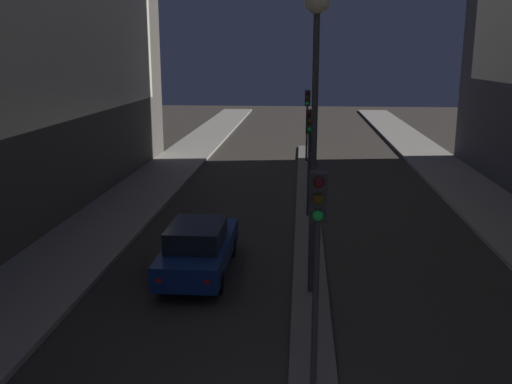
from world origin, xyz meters
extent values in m
cube|color=#66605B|center=(0.00, 17.43, 0.06)|extent=(0.97, 32.87, 0.12)
cylinder|color=#383838|center=(0.00, 4.43, 1.75)|extent=(0.12, 0.12, 3.27)
cube|color=#2D2D2D|center=(0.00, 4.43, 3.84)|extent=(0.32, 0.28, 0.90)
sphere|color=#4C0F0F|center=(0.00, 4.25, 4.14)|extent=(0.20, 0.20, 0.20)
sphere|color=#4C380A|center=(0.00, 4.25, 3.84)|extent=(0.20, 0.20, 0.20)
sphere|color=#1EEA4C|center=(0.00, 4.25, 3.54)|extent=(0.20, 0.20, 0.20)
cylinder|color=#383838|center=(0.00, 16.20, 1.75)|extent=(0.12, 0.12, 3.27)
cube|color=#2D2D2D|center=(0.00, 16.20, 3.84)|extent=(0.32, 0.28, 0.90)
sphere|color=#4C0F0F|center=(0.00, 16.02, 4.14)|extent=(0.20, 0.20, 0.20)
sphere|color=#4C380A|center=(0.00, 16.02, 3.84)|extent=(0.20, 0.20, 0.20)
sphere|color=#1EEA4C|center=(0.00, 16.02, 3.54)|extent=(0.20, 0.20, 0.20)
cylinder|color=#383838|center=(0.00, 27.89, 1.75)|extent=(0.12, 0.12, 3.27)
cube|color=#2D2D2D|center=(0.00, 27.89, 3.84)|extent=(0.32, 0.28, 0.90)
sphere|color=#4C0F0F|center=(0.00, 27.71, 4.14)|extent=(0.20, 0.20, 0.20)
sphere|color=#4C380A|center=(0.00, 27.71, 3.84)|extent=(0.20, 0.20, 0.20)
sphere|color=#1EEA4C|center=(0.00, 27.71, 3.54)|extent=(0.20, 0.20, 0.20)
cylinder|color=#383838|center=(0.00, 8.86, 3.74)|extent=(0.16, 0.16, 7.25)
sphere|color=#F9EAB2|center=(0.00, 8.86, 7.56)|extent=(0.63, 0.63, 0.63)
cube|color=navy|center=(-3.26, 10.23, 0.66)|extent=(1.78, 4.73, 0.68)
cube|color=black|center=(-3.26, 9.88, 1.30)|extent=(1.51, 2.13, 0.59)
cube|color=red|center=(-3.88, 7.86, 0.70)|extent=(0.14, 0.04, 0.10)
cube|color=red|center=(-2.64, 7.86, 0.70)|extent=(0.14, 0.04, 0.10)
cylinder|color=black|center=(-4.04, 11.70, 0.32)|extent=(0.22, 0.64, 0.64)
cylinder|color=black|center=(-2.48, 11.70, 0.32)|extent=(0.22, 0.64, 0.64)
cylinder|color=black|center=(-4.04, 8.76, 0.32)|extent=(0.22, 0.64, 0.64)
cylinder|color=black|center=(-2.48, 8.76, 0.32)|extent=(0.22, 0.64, 0.64)
camera|label=1|loc=(-0.32, -5.49, 6.32)|focal=40.00mm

